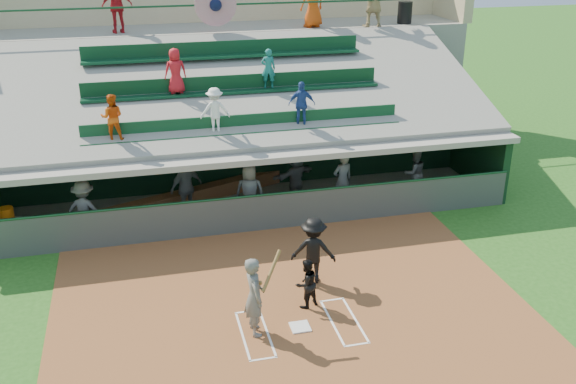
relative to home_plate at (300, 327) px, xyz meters
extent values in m
plane|color=#225517|center=(0.00, 0.00, -0.04)|extent=(100.00, 100.00, 0.00)
cube|color=brown|center=(0.00, 0.50, -0.03)|extent=(11.00, 9.00, 0.02)
cube|color=white|center=(0.00, 0.00, 0.00)|extent=(0.43, 0.43, 0.03)
cube|color=silver|center=(-0.75, 0.00, -0.01)|extent=(0.05, 1.80, 0.01)
cube|color=white|center=(0.75, 0.00, -0.01)|extent=(0.05, 1.80, 0.01)
cube|color=silver|center=(-1.30, 0.00, -0.01)|extent=(0.05, 1.80, 0.01)
cube|color=white|center=(1.30, 0.00, -0.01)|extent=(0.05, 1.80, 0.01)
cube|color=white|center=(-1.02, 0.90, -0.01)|extent=(0.60, 0.05, 0.01)
cube|color=white|center=(1.02, 0.90, -0.01)|extent=(0.60, 0.05, 0.01)
cube|color=silver|center=(-1.02, -0.90, -0.01)|extent=(0.60, 0.05, 0.01)
cube|color=white|center=(1.02, -0.90, -0.01)|extent=(0.60, 0.05, 0.01)
cube|color=gray|center=(0.00, 6.75, -0.02)|extent=(16.00, 3.50, 0.04)
cube|color=gray|center=(0.00, 13.50, 2.26)|extent=(20.00, 3.00, 4.60)
cube|color=#484D48|center=(0.00, 5.00, 0.52)|extent=(16.00, 0.06, 1.10)
cylinder|color=#164523|center=(0.00, 5.00, 1.09)|extent=(16.00, 0.08, 0.08)
cube|color=black|center=(0.00, 8.50, 1.07)|extent=(16.00, 0.25, 2.20)
cube|color=black|center=(8.00, 6.75, 1.07)|extent=(0.25, 3.50, 2.20)
cube|color=gray|center=(0.00, 6.75, 2.17)|extent=(16.40, 3.90, 0.18)
cube|color=gray|center=(0.00, 10.25, 1.12)|extent=(16.40, 3.50, 2.30)
cube|color=gray|center=(0.00, 11.90, 2.26)|extent=(16.40, 0.30, 4.60)
cube|color=gray|center=(0.00, 8.60, 3.42)|extent=(16.40, 6.51, 2.37)
cube|color=#0C371D|center=(0.00, 6.20, 2.62)|extent=(9.40, 0.42, 0.08)
cube|color=#0D3A1F|center=(0.00, 6.40, 2.88)|extent=(9.40, 0.06, 0.45)
cube|color=#0B321D|center=(0.00, 8.10, 3.37)|extent=(9.40, 0.42, 0.08)
cube|color=#0B3219|center=(0.00, 8.30, 3.62)|extent=(9.40, 0.06, 0.45)
cube|color=#0D3B21|center=(0.00, 10.00, 4.12)|extent=(9.40, 0.42, 0.08)
cube|color=#0C361C|center=(0.00, 10.20, 4.38)|extent=(9.40, 0.06, 0.45)
imported|color=#CE4C0C|center=(-3.77, 6.30, 3.31)|extent=(0.69, 0.57, 1.31)
imported|color=white|center=(-0.90, 6.30, 3.31)|extent=(0.86, 0.50, 1.32)
imported|color=navy|center=(1.69, 6.30, 3.33)|extent=(0.85, 0.51, 1.35)
imported|color=red|center=(-1.82, 8.20, 4.10)|extent=(0.73, 0.52, 1.38)
imported|color=#176963|center=(1.09, 8.20, 4.03)|extent=(0.50, 0.37, 1.24)
cylinder|color=#133C1F|center=(0.00, 12.00, 5.56)|extent=(20.00, 0.07, 0.07)
cylinder|color=#B0192A|center=(0.00, 11.98, 5.56)|extent=(1.50, 0.06, 1.50)
sphere|color=black|center=(0.00, 11.95, 5.56)|extent=(0.44, 0.44, 0.44)
imported|color=#535550|center=(-1.00, 0.08, 0.90)|extent=(0.48, 0.69, 1.83)
cylinder|color=olive|center=(-0.65, -0.07, 1.57)|extent=(0.56, 0.54, 0.75)
sphere|color=olive|center=(-0.87, 0.08, 1.22)|extent=(0.10, 0.10, 0.10)
imported|color=black|center=(0.35, 0.81, 0.59)|extent=(0.73, 0.66, 1.22)
imported|color=black|center=(0.83, 1.88, 0.85)|extent=(1.26, 0.97, 1.73)
cube|color=#945E36|center=(0.27, 8.15, 0.23)|extent=(14.02, 5.76, 0.45)
cube|color=silver|center=(-6.89, 6.00, 0.32)|extent=(0.86, 0.76, 0.63)
cylinder|color=orange|center=(-6.87, 5.94, 0.83)|extent=(0.40, 0.40, 0.40)
imported|color=#535550|center=(-4.76, 5.67, 0.87)|extent=(1.26, 0.98, 1.72)
imported|color=#5E615B|center=(-1.85, 6.47, 0.94)|extent=(1.18, 0.94, 1.88)
imported|color=#545752|center=(-0.04, 5.74, 0.89)|extent=(0.99, 0.80, 1.77)
imported|color=#51534F|center=(1.63, 6.76, 0.84)|extent=(1.62, 1.10, 1.67)
imported|color=#5B5E59|center=(2.92, 5.95, 0.90)|extent=(0.73, 0.56, 1.80)
imported|color=#50534E|center=(5.49, 6.28, 0.79)|extent=(0.81, 0.65, 1.57)
cylinder|color=black|center=(7.55, 12.59, 4.99)|extent=(0.56, 0.56, 0.84)
imported|color=#B4141C|center=(-3.41, 12.91, 5.51)|extent=(1.18, 0.70, 1.88)
imported|color=#C7410B|center=(3.76, 12.56, 5.56)|extent=(1.12, 0.91, 1.98)
imported|color=tan|center=(6.06, 12.16, 5.56)|extent=(1.86, 0.66, 1.98)
camera|label=1|loc=(-3.11, -11.56, 8.38)|focal=40.00mm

